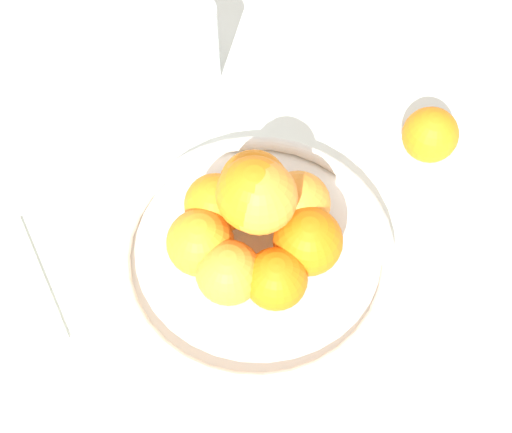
{
  "coord_description": "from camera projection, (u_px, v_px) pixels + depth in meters",
  "views": [
    {
      "loc": [
        -0.31,
        -0.19,
        0.73
      ],
      "look_at": [
        0.0,
        0.0,
        0.1
      ],
      "focal_mm": 50.0,
      "sensor_mm": 36.0,
      "label": 1
    }
  ],
  "objects": [
    {
      "name": "ground_plane",
      "position": [
        256.0,
        260.0,
        0.82
      ],
      "size": [
        4.0,
        4.0,
        0.0
      ],
      "primitive_type": "plane",
      "color": "silver"
    },
    {
      "name": "orange_pile",
      "position": [
        255.0,
        220.0,
        0.75
      ],
      "size": [
        0.18,
        0.18,
        0.14
      ],
      "color": "orange",
      "rests_on": "fruit_bowl"
    },
    {
      "name": "fruit_bowl",
      "position": [
        256.0,
        254.0,
        0.8
      ],
      "size": [
        0.31,
        0.31,
        0.03
      ],
      "color": "silver",
      "rests_on": "ground_plane"
    },
    {
      "name": "drinking_glass",
      "position": [
        195.0,
        45.0,
        0.9
      ],
      "size": [
        0.06,
        0.06,
        0.12
      ],
      "primitive_type": "cylinder",
      "color": "silver",
      "rests_on": "ground_plane"
    },
    {
      "name": "stray_orange",
      "position": [
        430.0,
        135.0,
        0.86
      ],
      "size": [
        0.07,
        0.07,
        0.07
      ],
      "primitive_type": "sphere",
      "color": "orange",
      "rests_on": "ground_plane"
    }
  ]
}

